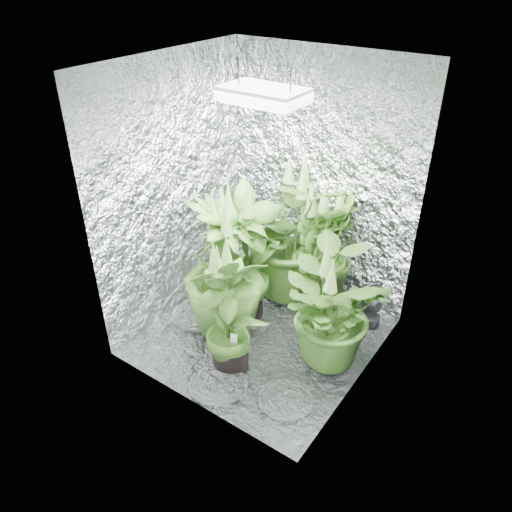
{
  "coord_description": "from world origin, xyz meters",
  "views": [
    {
      "loc": [
        1.65,
        -2.44,
        2.55
      ],
      "look_at": [
        -0.05,
        0.0,
        0.71
      ],
      "focal_mm": 35.0,
      "sensor_mm": 36.0,
      "label": 1
    }
  ],
  "objects_px": {
    "plant_c": "(323,251)",
    "plant_d": "(223,270)",
    "plant_a": "(295,232)",
    "plant_f": "(229,312)",
    "circulation_fan": "(370,308)",
    "plant_b": "(245,256)",
    "grow_lamp": "(264,95)",
    "plant_e": "(327,312)"
  },
  "relations": [
    {
      "from": "plant_e",
      "to": "circulation_fan",
      "type": "distance_m",
      "value": 0.65
    },
    {
      "from": "grow_lamp",
      "to": "plant_a",
      "type": "xyz_separation_m",
      "value": [
        -0.11,
        0.64,
        -1.24
      ]
    },
    {
      "from": "plant_f",
      "to": "circulation_fan",
      "type": "xyz_separation_m",
      "value": [
        0.6,
        1.01,
        -0.34
      ]
    },
    {
      "from": "plant_a",
      "to": "circulation_fan",
      "type": "bearing_deg",
      "value": -1.7
    },
    {
      "from": "plant_a",
      "to": "circulation_fan",
      "type": "height_order",
      "value": "plant_a"
    },
    {
      "from": "grow_lamp",
      "to": "plant_d",
      "type": "bearing_deg",
      "value": -162.52
    },
    {
      "from": "plant_d",
      "to": "plant_b",
      "type": "bearing_deg",
      "value": 86.17
    },
    {
      "from": "plant_c",
      "to": "plant_d",
      "type": "relative_size",
      "value": 0.92
    },
    {
      "from": "plant_f",
      "to": "plant_e",
      "type": "bearing_deg",
      "value": 40.29
    },
    {
      "from": "plant_d",
      "to": "plant_e",
      "type": "bearing_deg",
      "value": 9.11
    },
    {
      "from": "grow_lamp",
      "to": "plant_a",
      "type": "height_order",
      "value": "grow_lamp"
    },
    {
      "from": "plant_c",
      "to": "plant_f",
      "type": "height_order",
      "value": "plant_c"
    },
    {
      "from": "plant_c",
      "to": "circulation_fan",
      "type": "relative_size",
      "value": 3.06
    },
    {
      "from": "plant_b",
      "to": "grow_lamp",
      "type": "bearing_deg",
      "value": -31.1
    },
    {
      "from": "plant_e",
      "to": "circulation_fan",
      "type": "relative_size",
      "value": 2.62
    },
    {
      "from": "grow_lamp",
      "to": "circulation_fan",
      "type": "distance_m",
      "value": 1.89
    },
    {
      "from": "plant_b",
      "to": "plant_f",
      "type": "relative_size",
      "value": 1.12
    },
    {
      "from": "plant_c",
      "to": "plant_d",
      "type": "height_order",
      "value": "plant_d"
    },
    {
      "from": "plant_e",
      "to": "grow_lamp",
      "type": "bearing_deg",
      "value": -175.72
    },
    {
      "from": "plant_d",
      "to": "circulation_fan",
      "type": "bearing_deg",
      "value": 38.6
    },
    {
      "from": "plant_c",
      "to": "plant_b",
      "type": "bearing_deg",
      "value": -131.17
    },
    {
      "from": "circulation_fan",
      "to": "plant_e",
      "type": "bearing_deg",
      "value": -77.89
    },
    {
      "from": "plant_d",
      "to": "plant_e",
      "type": "xyz_separation_m",
      "value": [
        0.8,
        0.13,
        -0.11
      ]
    },
    {
      "from": "grow_lamp",
      "to": "plant_d",
      "type": "height_order",
      "value": "grow_lamp"
    },
    {
      "from": "plant_a",
      "to": "plant_f",
      "type": "height_order",
      "value": "plant_a"
    },
    {
      "from": "plant_d",
      "to": "circulation_fan",
      "type": "relative_size",
      "value": 3.31
    },
    {
      "from": "grow_lamp",
      "to": "plant_f",
      "type": "distance_m",
      "value": 1.4
    },
    {
      "from": "grow_lamp",
      "to": "plant_d",
      "type": "distance_m",
      "value": 1.31
    },
    {
      "from": "plant_a",
      "to": "plant_e",
      "type": "height_order",
      "value": "plant_a"
    },
    {
      "from": "plant_b",
      "to": "plant_f",
      "type": "height_order",
      "value": "plant_b"
    },
    {
      "from": "plant_a",
      "to": "grow_lamp",
      "type": "bearing_deg",
      "value": -80.0
    },
    {
      "from": "grow_lamp",
      "to": "plant_c",
      "type": "bearing_deg",
      "value": 76.71
    },
    {
      "from": "plant_a",
      "to": "plant_b",
      "type": "relative_size",
      "value": 1.09
    },
    {
      "from": "plant_c",
      "to": "circulation_fan",
      "type": "distance_m",
      "value": 0.57
    },
    {
      "from": "grow_lamp",
      "to": "plant_a",
      "type": "bearing_deg",
      "value": 100.0
    },
    {
      "from": "plant_b",
      "to": "plant_c",
      "type": "bearing_deg",
      "value": 48.83
    },
    {
      "from": "plant_c",
      "to": "grow_lamp",
      "type": "bearing_deg",
      "value": -103.29
    },
    {
      "from": "grow_lamp",
      "to": "plant_d",
      "type": "relative_size",
      "value": 0.43
    },
    {
      "from": "plant_a",
      "to": "plant_d",
      "type": "height_order",
      "value": "plant_a"
    },
    {
      "from": "plant_d",
      "to": "plant_f",
      "type": "height_order",
      "value": "plant_d"
    },
    {
      "from": "plant_d",
      "to": "plant_a",
      "type": "bearing_deg",
      "value": 76.78
    },
    {
      "from": "plant_f",
      "to": "plant_c",
      "type": "bearing_deg",
      "value": 81.87
    }
  ]
}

